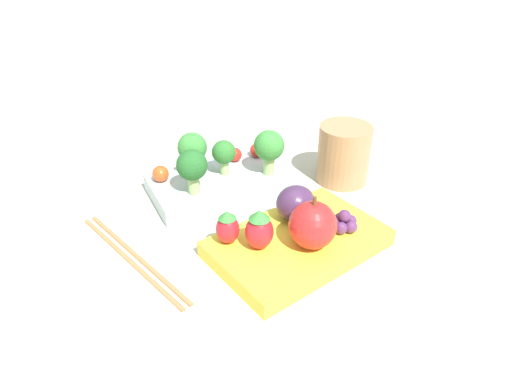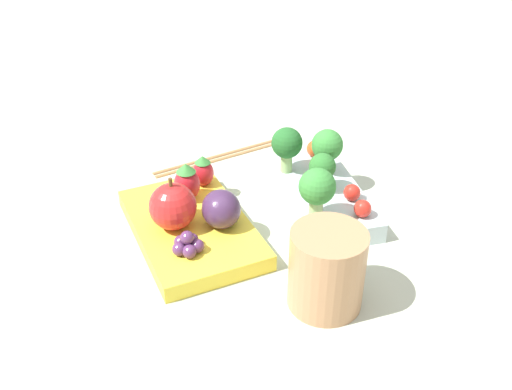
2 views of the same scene
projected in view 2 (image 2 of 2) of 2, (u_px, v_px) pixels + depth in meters
ground_plane at (259, 217)px, 0.69m from camera, size 4.00×4.00×0.00m
bento_box_savoury at (316, 196)px, 0.71m from camera, size 0.19×0.11×0.02m
bento_box_fruit at (191, 228)px, 0.66m from camera, size 0.21×0.15×0.02m
broccoli_floret_0 at (327, 147)px, 0.71m from camera, size 0.04×0.04×0.06m
broccoli_floret_1 at (323, 169)px, 0.68m from camera, size 0.03×0.03×0.05m
broccoli_floret_2 at (287, 145)px, 0.72m from camera, size 0.04×0.04×0.06m
broccoli_floret_3 at (317, 188)px, 0.63m from camera, size 0.04×0.04×0.06m
cherry_tomato_0 at (315, 149)px, 0.77m from camera, size 0.02×0.02×0.02m
cherry_tomato_1 at (362, 209)px, 0.65m from camera, size 0.02×0.02×0.02m
cherry_tomato_2 at (352, 192)px, 0.68m from camera, size 0.02×0.02×0.02m
apple at (173, 206)px, 0.63m from camera, size 0.05×0.05×0.06m
strawberry_0 at (187, 182)px, 0.68m from camera, size 0.03×0.03×0.05m
strawberry_1 at (203, 171)px, 0.71m from camera, size 0.03×0.03×0.04m
plum at (221, 209)px, 0.63m from camera, size 0.05×0.04×0.04m
grape_cluster at (188, 244)px, 0.60m from camera, size 0.03×0.03×0.03m
drinking_cup at (327, 269)px, 0.55m from camera, size 0.07×0.07×0.08m
chopsticks_pair at (223, 155)px, 0.82m from camera, size 0.07×0.21×0.01m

